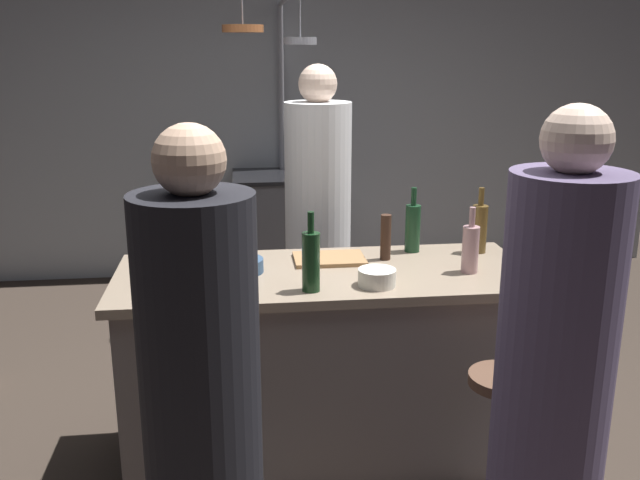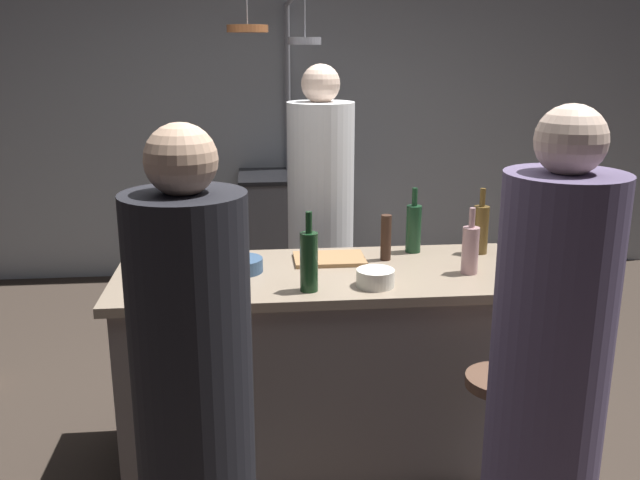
{
  "view_description": "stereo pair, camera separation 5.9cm",
  "coord_description": "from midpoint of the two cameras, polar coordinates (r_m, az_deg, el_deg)",
  "views": [
    {
      "loc": [
        -0.36,
        -2.83,
        1.84
      ],
      "look_at": [
        0.0,
        0.15,
        1.0
      ],
      "focal_mm": 38.92,
      "sensor_mm": 36.0,
      "label": 1
    },
    {
      "loc": [
        -0.3,
        -2.84,
        1.84
      ],
      "look_at": [
        0.0,
        0.15,
        1.0
      ],
      "focal_mm": 38.92,
      "sensor_mm": 36.0,
      "label": 2
    }
  ],
  "objects": [
    {
      "name": "stove_range",
      "position": [
        5.48,
        -2.09,
        0.87
      ],
      "size": [
        0.8,
        0.64,
        0.89
      ],
      "color": "#47474C",
      "rests_on": "ground_plane"
    },
    {
      "name": "chef",
      "position": [
        3.94,
        0.48,
        0.51
      ],
      "size": [
        0.37,
        0.37,
        1.75
      ],
      "color": "white",
      "rests_on": "ground_plane"
    },
    {
      "name": "mixing_bowl_steel",
      "position": [
        2.92,
        -11.82,
        -2.67
      ],
      "size": [
        0.17,
        0.17,
        0.08
      ],
      "primitive_type": "cylinder",
      "color": "#B7B7BC",
      "rests_on": "kitchen_island"
    },
    {
      "name": "bar_stool_left",
      "position": [
        2.66,
        -8.49,
        -17.95
      ],
      "size": [
        0.28,
        0.28,
        0.68
      ],
      "color": "#4C4C51",
      "rests_on": "ground_plane"
    },
    {
      "name": "mixing_bowl_blue",
      "position": [
        3.01,
        -5.96,
        -2.06
      ],
      "size": [
        0.19,
        0.19,
        0.06
      ],
      "primitive_type": "cylinder",
      "color": "#334C6B",
      "rests_on": "kitchen_island"
    },
    {
      "name": "guest_left",
      "position": [
        2.15,
        -9.42,
        -14.68
      ],
      "size": [
        0.35,
        0.35,
        1.65
      ],
      "color": "black",
      "rests_on": "ground_plane"
    },
    {
      "name": "mixing_bowl_ceramic",
      "position": [
        2.83,
        5.17,
        -3.12
      ],
      "size": [
        0.16,
        0.16,
        0.07
      ],
      "primitive_type": "cylinder",
      "color": "silver",
      "rests_on": "kitchen_island"
    },
    {
      "name": "back_wall",
      "position": [
        5.72,
        -2.44,
        10.19
      ],
      "size": [
        6.4,
        0.16,
        2.6
      ],
      "primitive_type": "cube",
      "color": "#9EA3A8",
      "rests_on": "ground_plane"
    },
    {
      "name": "wine_bottle_amber",
      "position": [
        3.33,
        13.57,
        0.94
      ],
      "size": [
        0.07,
        0.07,
        0.31
      ],
      "color": "brown",
      "rests_on": "kitchen_island"
    },
    {
      "name": "kitchen_island",
      "position": [
        3.18,
        0.81,
        -10.29
      ],
      "size": [
        1.8,
        0.72,
        0.9
      ],
      "color": "slate",
      "rests_on": "ground_plane"
    },
    {
      "name": "guest_right",
      "position": [
        2.32,
        18.77,
        -12.35
      ],
      "size": [
        0.36,
        0.36,
        1.69
      ],
      "color": "#594C6B",
      "rests_on": "ground_plane"
    },
    {
      "name": "pepper_mill",
      "position": [
        3.16,
        5.98,
        0.2
      ],
      "size": [
        0.05,
        0.05,
        0.21
      ],
      "primitive_type": "cylinder",
      "color": "#382319",
      "rests_on": "kitchen_island"
    },
    {
      "name": "wine_bottle_red",
      "position": [
        2.74,
        -0.29,
        -1.69
      ],
      "size": [
        0.07,
        0.07,
        0.32
      ],
      "color": "#143319",
      "rests_on": "kitchen_island"
    },
    {
      "name": "wine_bottle_rose",
      "position": [
        3.03,
        12.8,
        -0.71
      ],
      "size": [
        0.07,
        0.07,
        0.29
      ],
      "color": "#B78C8E",
      "rests_on": "kitchen_island"
    },
    {
      "name": "wine_glass_near_right_guest",
      "position": [
        3.19,
        -9.45,
        0.25
      ],
      "size": [
        0.07,
        0.07,
        0.15
      ],
      "color": "silver",
      "rests_on": "kitchen_island"
    },
    {
      "name": "bar_stool_right",
      "position": [
        2.81,
        14.86,
        -16.36
      ],
      "size": [
        0.28,
        0.28,
        0.68
      ],
      "color": "#4C4C51",
      "rests_on": "ground_plane"
    },
    {
      "name": "cutting_board",
      "position": [
        3.15,
        1.31,
        -1.56
      ],
      "size": [
        0.32,
        0.22,
        0.02
      ],
      "primitive_type": "cube",
      "color": "#997047",
      "rests_on": "kitchen_island"
    },
    {
      "name": "wine_glass_near_left_guest",
      "position": [
        3.11,
        -9.56,
        -0.18
      ],
      "size": [
        0.07,
        0.07,
        0.15
      ],
      "color": "silver",
      "rests_on": "kitchen_island"
    },
    {
      "name": "overhead_pot_rack",
      "position": [
        4.95,
        -2.83,
        13.11
      ],
      "size": [
        0.58,
        1.29,
        2.17
      ],
      "color": "gray",
      "rests_on": "ground_plane"
    },
    {
      "name": "ground_plane",
      "position": [
        3.4,
        0.78,
        -17.17
      ],
      "size": [
        9.0,
        9.0,
        0.0
      ],
      "primitive_type": "plane",
      "color": "#382D26"
    },
    {
      "name": "wine_bottle_green",
      "position": [
        3.29,
        8.21,
        1.03
      ],
      "size": [
        0.07,
        0.07,
        0.31
      ],
      "color": "#193D23",
      "rests_on": "kitchen_island"
    }
  ]
}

